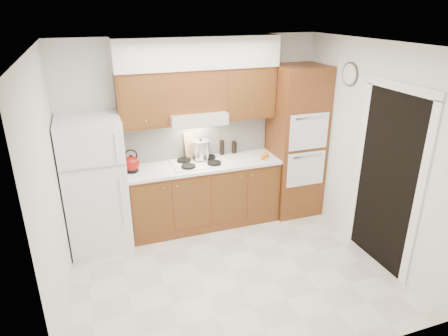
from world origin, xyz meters
The scene contains 26 objects.
floor centered at (0.00, 0.00, 0.00)m, with size 3.60×3.60×0.00m, color beige.
ceiling centered at (0.00, 0.00, 2.60)m, with size 3.60×3.60×0.00m, color white.
wall_back centered at (0.00, 1.50, 1.30)m, with size 3.60×0.02×2.60m, color silver.
wall_left centered at (-1.80, 0.00, 1.30)m, with size 0.02×3.00×2.60m, color silver.
wall_right centered at (1.80, 0.00, 1.30)m, with size 0.02×3.00×2.60m, color silver.
fridge centered at (-1.41, 1.14, 0.86)m, with size 0.75×0.72×1.72m, color white.
base_cabinets centered at (0.02, 1.20, 0.45)m, with size 2.11×0.60×0.90m, color brown.
countertop centered at (0.03, 1.19, 0.92)m, with size 2.13×0.62×0.04m, color white.
backsplash centered at (0.02, 1.49, 1.22)m, with size 2.11×0.03×0.56m, color white.
oven_cabinet centered at (1.44, 1.18, 1.10)m, with size 0.70×0.65×2.20m, color brown.
upper_cab_left centered at (-0.71, 1.33, 1.85)m, with size 0.63×0.33×0.70m, color brown.
upper_cab_right centered at (0.72, 1.33, 1.85)m, with size 0.73×0.33×0.70m, color brown.
range_hood centered at (-0.02, 1.27, 1.57)m, with size 0.75×0.45×0.15m, color silver.
upper_cab_over_hood centered at (-0.02, 1.33, 1.92)m, with size 0.75×0.33×0.55m, color brown.
soffit centered at (0.03, 1.32, 2.40)m, with size 2.13×0.36×0.40m, color silver.
cooktop centered at (-0.02, 1.21, 0.95)m, with size 0.74×0.50×0.01m, color white.
doorway centered at (1.79, -0.35, 1.05)m, with size 0.02×0.90×2.10m, color black.
wall_clock centered at (1.79, 0.55, 2.15)m, with size 0.30×0.30×0.02m, color #3F3833.
kettle centered at (-0.93, 1.21, 1.05)m, with size 0.21×0.21×0.21m, color maroon.
cutting_board centered at (-0.03, 1.45, 1.14)m, with size 0.28×0.02×0.37m, color tan.
stock_pot centered at (0.04, 1.32, 1.09)m, with size 0.24×0.24×0.25m, color silver.
condiment_a centered at (0.39, 1.43, 1.05)m, with size 0.06×0.06×0.22m, color black.
condiment_b centered at (0.57, 1.43, 1.03)m, with size 0.06×0.06×0.18m, color black.
condiment_c centered at (0.59, 1.44, 1.02)m, with size 0.06×0.06×0.16m, color black.
orange_near centered at (0.86, 1.05, 0.98)m, with size 0.07×0.07×0.07m, color orange.
orange_far centered at (0.94, 1.12, 0.98)m, with size 0.08×0.08×0.08m, color orange.
Camera 1 is at (-1.39, -3.71, 2.95)m, focal length 32.00 mm.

